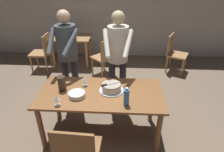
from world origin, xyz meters
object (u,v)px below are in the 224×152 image
at_px(wine_glass_near, 84,79).
at_px(main_dining_table, 101,99).
at_px(background_chair_1, 105,56).
at_px(chair_near_side, 78,152).
at_px(person_cutting_cake, 118,53).
at_px(wine_glass_far, 57,98).
at_px(person_standing_beside, 67,52).
at_px(cake_on_platter, 111,88).
at_px(hurricane_lamp, 62,83).
at_px(background_table, 71,43).
at_px(water_bottle, 126,97).
at_px(background_chair_2, 175,52).
at_px(cake_knife, 107,85).
at_px(background_chair_0, 43,51).
at_px(plate_stack, 77,95).

bearing_deg(wine_glass_near, main_dining_table, -33.14).
bearing_deg(background_chair_1, chair_near_side, -91.12).
height_order(person_cutting_cake, chair_near_side, person_cutting_cake).
height_order(wine_glass_far, person_standing_beside, person_standing_beside).
bearing_deg(person_cutting_cake, cake_on_platter, -96.40).
height_order(cake_on_platter, hurricane_lamp, hurricane_lamp).
bearing_deg(background_chair_1, background_table, 146.42).
xyz_separation_m(wine_glass_near, water_bottle, (0.59, -0.42, 0.01)).
bearing_deg(background_chair_2, main_dining_table, -124.54).
bearing_deg(background_chair_2, hurricane_lamp, -133.28).
relative_size(water_bottle, background_table, 0.25).
distance_m(cake_on_platter, cake_knife, 0.10).
bearing_deg(background_chair_0, background_table, 31.46).
xyz_separation_m(plate_stack, background_chair_0, (-1.36, 2.23, -0.29)).
height_order(water_bottle, background_chair_0, water_bottle).
bearing_deg(chair_near_side, background_chair_0, 117.22).
height_order(cake_knife, water_bottle, water_bottle).
relative_size(person_cutting_cake, person_standing_beside, 1.00).
height_order(plate_stack, wine_glass_near, wine_glass_near).
xyz_separation_m(hurricane_lamp, person_standing_beside, (-0.06, 0.62, 0.22)).
bearing_deg(background_chair_1, wine_glass_near, -94.37).
bearing_deg(cake_on_platter, background_table, 115.68).
relative_size(water_bottle, background_chair_1, 0.28).
xyz_separation_m(water_bottle, background_chair_0, (-2.01, 2.37, -0.37)).
bearing_deg(background_chair_0, plate_stack, -58.64).
xyz_separation_m(main_dining_table, person_standing_beside, (-0.60, 0.65, 0.44)).
relative_size(main_dining_table, water_bottle, 6.78).
bearing_deg(background_chair_1, wine_glass_far, -99.90).
relative_size(plate_stack, background_chair_0, 0.24).
bearing_deg(person_standing_beside, plate_stack, -68.90).
xyz_separation_m(cake_knife, background_chair_0, (-1.74, 2.10, -0.37)).
height_order(chair_near_side, background_table, chair_near_side).
bearing_deg(wine_glass_near, person_cutting_cake, 45.28).
height_order(main_dining_table, hurricane_lamp, hurricane_lamp).
bearing_deg(main_dining_table, water_bottle, -36.94).
height_order(hurricane_lamp, background_chair_1, hurricane_lamp).
bearing_deg(chair_near_side, wine_glass_near, 94.79).
bearing_deg(cake_knife, water_bottle, -46.12).
bearing_deg(background_table, person_standing_beside, -76.76).
relative_size(cake_on_platter, plate_stack, 1.55).
height_order(person_cutting_cake, background_chair_1, person_cutting_cake).
distance_m(person_standing_beside, background_chair_1, 1.45).
bearing_deg(person_standing_beside, person_cutting_cake, -2.14).
relative_size(cake_knife, person_standing_beside, 0.14).
xyz_separation_m(person_cutting_cake, background_chair_2, (1.32, 1.60, -0.58)).
bearing_deg(person_cutting_cake, background_chair_2, 50.46).
distance_m(main_dining_table, hurricane_lamp, 0.58).
bearing_deg(person_cutting_cake, wine_glass_near, -134.72).
bearing_deg(background_chair_1, plate_stack, -95.32).
bearing_deg(plate_stack, chair_near_side, -78.70).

